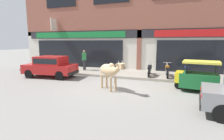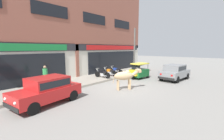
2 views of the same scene
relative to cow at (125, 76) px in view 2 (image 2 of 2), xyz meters
name	(u,v)px [view 2 (image 2 of 2)]	position (x,y,z in m)	size (l,w,h in m)	color
ground_plane	(121,88)	(0.27, 0.53, -1.01)	(90.00, 90.00, 0.00)	gray
sidewalk	(88,80)	(0.27, 4.33, -0.92)	(19.00, 3.22, 0.17)	gray
shop_building	(74,29)	(0.27, 6.20, 3.83)	(23.00, 1.40, 10.06)	#8E5142
cow	(125,76)	(0.00, 0.00, 0.00)	(1.83, 1.48, 1.61)	tan
car_0	(175,71)	(5.73, -1.63, -0.19)	(3.72, 1.93, 1.46)	black
car_1	(47,89)	(-4.97, 1.58, -0.19)	(3.73, 1.96, 1.46)	black
auto_rickshaw	(139,72)	(4.16, 1.28, -0.35)	(2.06, 1.37, 1.52)	black
motorcycle_0	(102,74)	(1.48, 3.71, -0.45)	(0.52, 1.81, 0.88)	black
motorcycle_1	(110,72)	(2.62, 3.72, -0.45)	(0.52, 1.81, 0.88)	black
motorcycle_2	(116,71)	(3.77, 3.83, -0.45)	(0.52, 1.81, 0.88)	black
pedestrian	(45,74)	(-3.79, 4.19, 0.15)	(0.32, 0.50, 1.60)	#2D2D33
utility_pole	(134,51)	(6.06, 3.03, 1.68)	(0.18, 0.18, 5.02)	#595651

